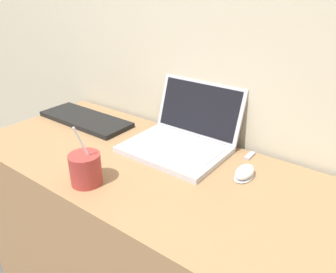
# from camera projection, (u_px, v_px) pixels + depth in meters

# --- Properties ---
(wall_back) EXTENTS (7.00, 0.04, 2.50)m
(wall_back) POSITION_uv_depth(u_px,v_px,m) (211.00, 4.00, 1.14)
(wall_back) COLOR #BCB299
(wall_back) RESTS_ON ground_plane
(desk) EXTENTS (1.42, 0.59, 0.76)m
(desk) POSITION_uv_depth(u_px,v_px,m) (155.00, 250.00, 1.27)
(desk) COLOR #936D47
(desk) RESTS_ON ground_plane
(laptop) EXTENTS (0.36, 0.33, 0.22)m
(laptop) POSITION_uv_depth(u_px,v_px,m) (183.00, 136.00, 1.21)
(laptop) COLOR #ADADB2
(laptop) RESTS_ON desk
(drink_cup) EXTENTS (0.10, 0.10, 0.20)m
(drink_cup) POSITION_uv_depth(u_px,v_px,m) (86.00, 168.00, 0.99)
(drink_cup) COLOR #9E332D
(drink_cup) RESTS_ON desk
(computer_mouse) EXTENTS (0.06, 0.10, 0.04)m
(computer_mouse) POSITION_uv_depth(u_px,v_px,m) (245.00, 173.00, 1.04)
(computer_mouse) COLOR #B2B2B7
(computer_mouse) RESTS_ON desk
(external_keyboard) EXTENTS (0.44, 0.17, 0.02)m
(external_keyboard) POSITION_uv_depth(u_px,v_px,m) (85.00, 119.00, 1.45)
(external_keyboard) COLOR black
(external_keyboard) RESTS_ON desk
(usb_stick) EXTENTS (0.02, 0.06, 0.01)m
(usb_stick) POSITION_uv_depth(u_px,v_px,m) (250.00, 156.00, 1.16)
(usb_stick) COLOR #99999E
(usb_stick) RESTS_ON desk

